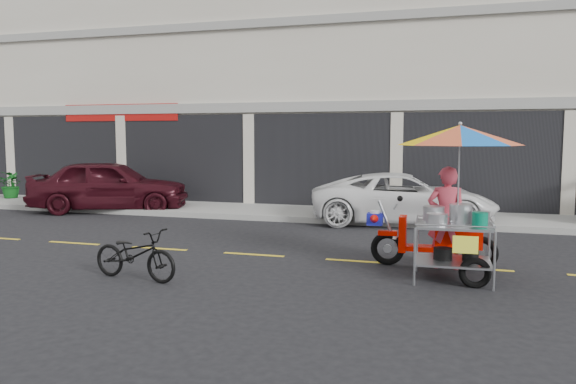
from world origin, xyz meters
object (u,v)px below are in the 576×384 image
(maroon_sedan, at_px, (110,185))
(food_vendor_rig, at_px, (453,180))
(white_pickup, at_px, (403,198))
(near_bicycle, at_px, (135,254))

(maroon_sedan, bearing_deg, food_vendor_rig, -137.39)
(white_pickup, bearing_deg, maroon_sedan, 82.32)
(maroon_sedan, bearing_deg, near_bicycle, -163.23)
(maroon_sedan, distance_m, food_vendor_rig, 11.03)
(white_pickup, xyz_separation_m, food_vendor_rig, (1.21, -5.27, 0.90))
(white_pickup, relative_size, near_bicycle, 3.02)
(food_vendor_rig, bearing_deg, white_pickup, 101.43)
(maroon_sedan, distance_m, near_bicycle, 8.46)
(near_bicycle, bearing_deg, maroon_sedan, 45.37)
(near_bicycle, height_order, food_vendor_rig, food_vendor_rig)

